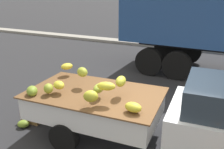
{
  "coord_description": "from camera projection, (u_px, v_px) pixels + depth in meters",
  "views": [
    {
      "loc": [
        1.21,
        -4.52,
        3.29
      ],
      "look_at": [
        -1.24,
        0.62,
        1.27
      ],
      "focal_mm": 39.53,
      "sensor_mm": 36.0,
      "label": 1
    }
  ],
  "objects": [
    {
      "name": "fallen_banana_bunch_near_tailgate",
      "position": [
        23.0,
        124.0,
        6.11
      ],
      "size": [
        0.36,
        0.34,
        0.18
      ],
      "primitive_type": "ellipsoid",
      "rotation": [
        0.0,
        0.0,
        0.47
      ],
      "color": "olive",
      "rests_on": "ground"
    },
    {
      "name": "produce_crate",
      "position": [
        33.0,
        115.0,
        6.37
      ],
      "size": [
        0.53,
        0.38,
        0.31
      ],
      "primitive_type": "cube",
      "rotation": [
        0.0,
        0.0,
        0.04
      ],
      "color": "olive",
      "rests_on": "ground"
    },
    {
      "name": "pickup_truck",
      "position": [
        191.0,
        118.0,
        4.79
      ],
      "size": [
        5.33,
        2.06,
        1.7
      ],
      "rotation": [
        0.0,
        0.0,
        0.05
      ],
      "color": "white",
      "rests_on": "ground"
    },
    {
      "name": "curb_strip",
      "position": [
        202.0,
        49.0,
        13.47
      ],
      "size": [
        80.0,
        0.8,
        0.16
      ],
      "primitive_type": "cube",
      "color": "gray",
      "rests_on": "ground"
    },
    {
      "name": "ground",
      "position": [
        151.0,
        145.0,
        5.44
      ],
      "size": [
        220.0,
        220.0,
        0.0
      ],
      "primitive_type": "plane",
      "color": "#28282B"
    }
  ]
}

